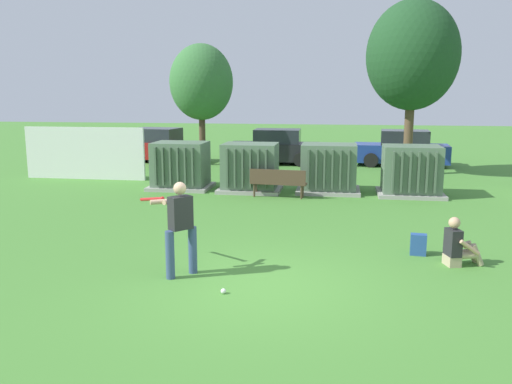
# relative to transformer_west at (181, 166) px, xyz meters

# --- Properties ---
(ground_plane) EXTENTS (96.00, 96.00, 0.00)m
(ground_plane) POSITION_rel_transformer_west_xyz_m (4.10, -9.05, -0.79)
(ground_plane) COLOR #478433
(fence_panel) EXTENTS (4.80, 0.12, 2.00)m
(fence_panel) POSITION_rel_transformer_west_xyz_m (-4.26, 1.45, 0.21)
(fence_panel) COLOR white
(fence_panel) RESTS_ON ground
(transformer_west) EXTENTS (2.10, 1.70, 1.62)m
(transformer_west) POSITION_rel_transformer_west_xyz_m (0.00, 0.00, 0.00)
(transformer_west) COLOR #9E9B93
(transformer_west) RESTS_ON ground
(transformer_mid_west) EXTENTS (2.10, 1.70, 1.62)m
(transformer_mid_west) POSITION_rel_transformer_west_xyz_m (2.47, -0.11, 0.00)
(transformer_mid_west) COLOR #9E9B93
(transformer_mid_west) RESTS_ON ground
(transformer_mid_east) EXTENTS (2.10, 1.70, 1.62)m
(transformer_mid_east) POSITION_rel_transformer_west_xyz_m (5.10, 0.10, 0.00)
(transformer_mid_east) COLOR #9E9B93
(transformer_mid_east) RESTS_ON ground
(transformer_east) EXTENTS (2.10, 1.70, 1.62)m
(transformer_east) POSITION_rel_transformer_west_xyz_m (7.75, -0.08, 0.00)
(transformer_east) COLOR #9E9B93
(transformer_east) RESTS_ON ground
(park_bench) EXTENTS (1.83, 0.57, 0.92)m
(park_bench) POSITION_rel_transformer_west_xyz_m (3.54, -1.13, -0.25)
(park_bench) COLOR #4C3828
(park_bench) RESTS_ON ground
(batter) EXTENTS (1.37, 1.26, 1.74)m
(batter) POSITION_rel_transformer_west_xyz_m (2.59, -8.66, 0.19)
(batter) COLOR #384C75
(batter) RESTS_ON ground
(sports_ball) EXTENTS (0.09, 0.09, 0.09)m
(sports_ball) POSITION_rel_transformer_west_xyz_m (3.57, -9.46, -0.74)
(sports_ball) COLOR white
(sports_ball) RESTS_ON ground
(seated_spectator) EXTENTS (0.78, 0.63, 0.96)m
(seated_spectator) POSITION_rel_transformer_west_xyz_m (7.73, -7.30, -0.41)
(seated_spectator) COLOR tan
(seated_spectator) RESTS_ON ground
(backpack) EXTENTS (0.34, 0.29, 0.44)m
(backpack) POSITION_rel_transformer_west_xyz_m (7.09, -6.72, -0.57)
(backpack) COLOR #264C8C
(backpack) RESTS_ON ground
(tree_left) EXTENTS (2.86, 2.86, 5.47)m
(tree_left) POSITION_rel_transformer_west_xyz_m (-0.79, 6.10, 2.96)
(tree_left) COLOR #4C3828
(tree_left) RESTS_ON ground
(tree_center_left) EXTENTS (3.60, 3.60, 6.87)m
(tree_center_left) POSITION_rel_transformer_west_xyz_m (8.17, 4.43, 3.93)
(tree_center_left) COLOR brown
(tree_center_left) RESTS_ON ground
(parked_car_leftmost) EXTENTS (4.40, 2.35, 1.62)m
(parked_car_leftmost) POSITION_rel_transformer_west_xyz_m (-3.39, 6.95, -0.04)
(parked_car_leftmost) COLOR maroon
(parked_car_leftmost) RESTS_ON ground
(parked_car_left_of_center) EXTENTS (4.22, 1.96, 1.62)m
(parked_car_left_of_center) POSITION_rel_transformer_west_xyz_m (2.46, 7.06, -0.04)
(parked_car_left_of_center) COLOR black
(parked_car_left_of_center) RESTS_ON ground
(parked_car_right_of_center) EXTENTS (4.31, 2.15, 1.62)m
(parked_car_right_of_center) POSITION_rel_transformer_west_xyz_m (8.26, 7.23, -0.04)
(parked_car_right_of_center) COLOR navy
(parked_car_right_of_center) RESTS_ON ground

